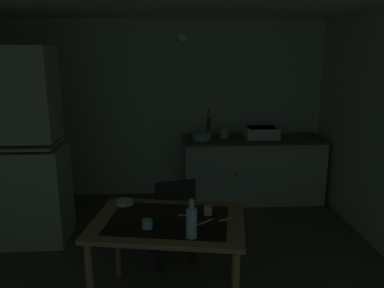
# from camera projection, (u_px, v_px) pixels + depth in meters

# --- Properties ---
(ground_plane) EXTENTS (5.34, 5.34, 0.00)m
(ground_plane) POSITION_uv_depth(u_px,v_px,m) (171.00, 254.00, 3.98)
(ground_plane) COLOR brown
(wall_back) EXTENTS (4.44, 0.10, 2.46)m
(wall_back) POSITION_uv_depth(u_px,v_px,m) (168.00, 110.00, 5.44)
(wall_back) COLOR beige
(wall_back) RESTS_ON ground
(hutch_cabinet) EXTENTS (1.03, 0.59, 2.10)m
(hutch_cabinet) POSITION_uv_depth(u_px,v_px,m) (14.00, 154.00, 4.07)
(hutch_cabinet) COLOR beige
(hutch_cabinet) RESTS_ON ground
(counter_cabinet) EXTENTS (1.91, 0.64, 0.89)m
(counter_cabinet) POSITION_uv_depth(u_px,v_px,m) (253.00, 169.00, 5.34)
(counter_cabinet) COLOR beige
(counter_cabinet) RESTS_ON ground
(sink_basin) EXTENTS (0.44, 0.34, 0.15)m
(sink_basin) POSITION_uv_depth(u_px,v_px,m) (261.00, 132.00, 5.23)
(sink_basin) COLOR white
(sink_basin) RESTS_ON counter_cabinet
(hand_pump) EXTENTS (0.05, 0.27, 0.39)m
(hand_pump) POSITION_uv_depth(u_px,v_px,m) (209.00, 126.00, 5.20)
(hand_pump) COLOR maroon
(hand_pump) RESTS_ON counter_cabinet
(mixing_bowl_counter) EXTENTS (0.25, 0.25, 0.09)m
(mixing_bowl_counter) POSITION_uv_depth(u_px,v_px,m) (202.00, 136.00, 5.14)
(mixing_bowl_counter) COLOR #ADD1C1
(mixing_bowl_counter) RESTS_ON counter_cabinet
(stoneware_crock) EXTENTS (0.13, 0.13, 0.11)m
(stoneware_crock) POSITION_uv_depth(u_px,v_px,m) (224.00, 134.00, 5.24)
(stoneware_crock) COLOR beige
(stoneware_crock) RESTS_ON counter_cabinet
(dining_table) EXTENTS (1.31, 1.01, 0.75)m
(dining_table) POSITION_uv_depth(u_px,v_px,m) (169.00, 231.00, 3.06)
(dining_table) COLOR #9E7149
(dining_table) RESTS_ON ground
(chair_far_side) EXTENTS (0.48, 0.48, 0.88)m
(chair_far_side) POSITION_uv_depth(u_px,v_px,m) (173.00, 217.00, 3.73)
(chair_far_side) COLOR black
(chair_far_side) RESTS_ON ground
(serving_bowl_wide) EXTENTS (0.15, 0.15, 0.03)m
(serving_bowl_wide) POSITION_uv_depth(u_px,v_px,m) (125.00, 202.00, 3.36)
(serving_bowl_wide) COLOR white
(serving_bowl_wide) RESTS_ON dining_table
(mug_dark) EXTENTS (0.07, 0.07, 0.07)m
(mug_dark) POSITION_uv_depth(u_px,v_px,m) (208.00, 210.00, 3.14)
(mug_dark) COLOR beige
(mug_dark) RESTS_ON dining_table
(mug_tall) EXTENTS (0.08, 0.08, 0.07)m
(mug_tall) POSITION_uv_depth(u_px,v_px,m) (148.00, 224.00, 2.89)
(mug_tall) COLOR #9EB2C6
(mug_tall) RESTS_ON dining_table
(glass_bottle) EXTENTS (0.08, 0.08, 0.29)m
(glass_bottle) POSITION_uv_depth(u_px,v_px,m) (192.00, 222.00, 2.74)
(glass_bottle) COLOR #B7BCC1
(glass_bottle) RESTS_ON dining_table
(table_knife) EXTENTS (0.15, 0.12, 0.00)m
(table_knife) POSITION_uv_depth(u_px,v_px,m) (206.00, 222.00, 3.00)
(table_knife) COLOR silver
(table_knife) RESTS_ON dining_table
(teaspoon_near_bowl) EXTENTS (0.12, 0.07, 0.00)m
(teaspoon_near_bowl) POSITION_uv_depth(u_px,v_px,m) (226.00, 219.00, 3.05)
(teaspoon_near_bowl) COLOR beige
(teaspoon_near_bowl) RESTS_ON dining_table
(teaspoon_by_cup) EXTENTS (0.15, 0.06, 0.00)m
(teaspoon_by_cup) POSITION_uv_depth(u_px,v_px,m) (187.00, 216.00, 3.12)
(teaspoon_by_cup) COLOR beige
(teaspoon_by_cup) RESTS_ON dining_table
(pendant_bulb) EXTENTS (0.08, 0.08, 0.08)m
(pendant_bulb) POSITION_uv_depth(u_px,v_px,m) (183.00, 37.00, 3.60)
(pendant_bulb) COLOR #F9EFCC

